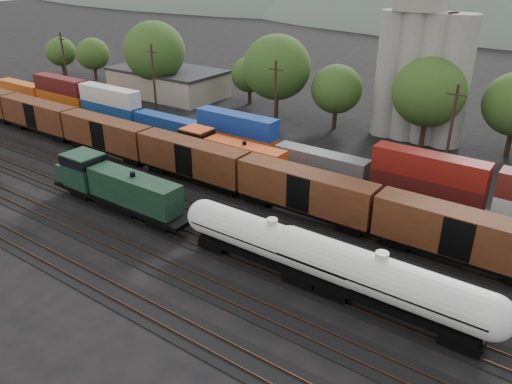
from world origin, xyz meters
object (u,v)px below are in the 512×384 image
Objects in this scene: tank_car_a at (272,242)px; grain_silo at (422,62)px; orange_locomotive at (225,152)px; green_locomotive at (113,185)px.

tank_car_a is 41.92m from grain_silo.
orange_locomotive is at bearing -119.71° from grain_silo.
orange_locomotive is at bearing 138.75° from tank_car_a.
tank_car_a is 22.75m from orange_locomotive.
grain_silo is (-2.27, 41.00, 8.46)m from tank_car_a.
tank_car_a is 1.00× the size of orange_locomotive.
green_locomotive reaches higher than tank_car_a.
grain_silo reaches higher than green_locomotive.
green_locomotive is at bearing -180.00° from tank_car_a.
green_locomotive is 15.31m from orange_locomotive.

